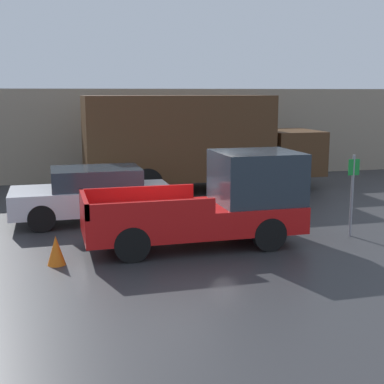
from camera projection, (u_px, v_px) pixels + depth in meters
ground_plane at (194, 235)px, 13.54m from camera, size 60.00×60.00×0.00m
building_wall at (135, 135)px, 21.78m from camera, size 28.00×0.15×3.70m
pickup_truck at (216, 203)px, 12.59m from camera, size 5.07×1.96×2.19m
car at (93, 194)px, 14.88m from camera, size 4.39×1.90×1.51m
delivery_truck at (194, 140)px, 19.28m from camera, size 8.68×2.57×3.45m
parking_sign at (352, 190)px, 13.26m from camera, size 0.30×0.07×2.05m
newspaper_box at (259, 163)px, 23.06m from camera, size 0.45×0.40×1.13m
traffic_cone at (56, 250)px, 11.17m from camera, size 0.38×0.38×0.63m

